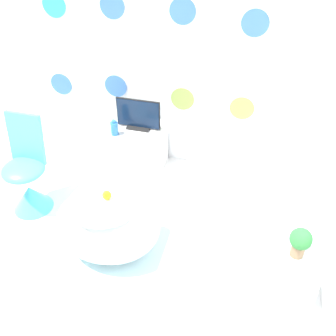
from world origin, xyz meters
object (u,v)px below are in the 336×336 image
Objects in this scene: potted_plant_left at (300,241)px; bathtub at (108,224)px; vase at (114,128)px; chair at (28,183)px; tv at (138,116)px.

bathtub is at bearing 176.76° from potted_plant_left.
chair is at bearing -132.15° from vase.
vase is (-0.19, -0.16, -0.07)m from tv.
vase is (0.59, 0.65, 0.27)m from chair.
bathtub is 1.45m from potted_plant_left.
tv is at bearing 41.42° from vase.
vase is at bearing -138.58° from tv.
chair reaches higher than potted_plant_left.
tv is 1.91m from potted_plant_left.
bathtub is 1.95× the size of tv.
chair is at bearing 171.20° from potted_plant_left.
chair is 2.33m from potted_plant_left.
chair is at bearing -133.57° from tv.
chair is 0.92m from vase.
vase is at bearing 47.85° from chair.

